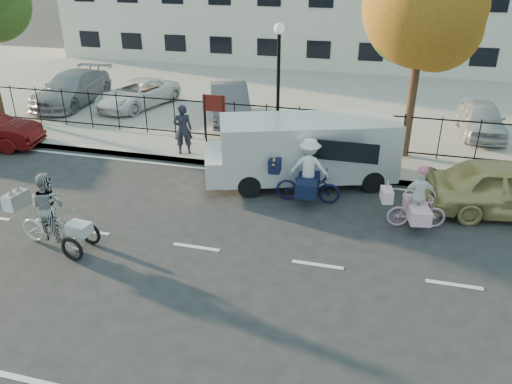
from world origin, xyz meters
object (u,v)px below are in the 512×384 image
(lamppost, at_px, (279,66))
(bull_bike, at_px, (308,177))
(lot_car_a, at_px, (72,88))
(unicorn_bike, at_px, (416,205))
(lot_car_c, at_px, (229,102))
(lot_car_d, at_px, (481,119))
(gold_sedan, at_px, (511,188))
(white_van, at_px, (304,148))
(zebra_trike, at_px, (51,219))
(lot_car_b, at_px, (137,94))
(pedestrian, at_px, (183,129))

(lamppost, height_order, bull_bike, lamppost)
(lot_car_a, bearing_deg, bull_bike, -32.54)
(unicorn_bike, xyz_separation_m, lot_car_c, (-7.39, 7.29, 0.23))
(lot_car_d, bearing_deg, gold_sedan, -92.89)
(white_van, bearing_deg, zebra_trike, -154.24)
(unicorn_bike, xyz_separation_m, bull_bike, (-2.98, 0.78, 0.12))
(lot_car_b, height_order, lot_car_d, lot_car_d)
(lot_car_d, bearing_deg, white_van, -137.54)
(pedestrian, xyz_separation_m, lot_car_a, (-7.41, 4.63, -0.16))
(bull_bike, relative_size, lot_car_a, 0.42)
(zebra_trike, relative_size, white_van, 0.37)
(zebra_trike, relative_size, gold_sedan, 0.51)
(lamppost, relative_size, white_van, 0.69)
(zebra_trike, distance_m, pedestrian, 6.36)
(white_van, relative_size, lot_car_d, 1.70)
(lamppost, height_order, lot_car_a, lamppost)
(bull_bike, xyz_separation_m, lot_car_b, (-9.01, 7.22, -0.02))
(lamppost, height_order, lot_car_d, lamppost)
(pedestrian, height_order, lot_car_c, pedestrian)
(zebra_trike, height_order, pedestrian, zebra_trike)
(unicorn_bike, bearing_deg, lamppost, 36.45)
(lot_car_c, bearing_deg, lot_car_d, -17.77)
(bull_bike, relative_size, pedestrian, 1.18)
(pedestrian, bearing_deg, unicorn_bike, 132.42)
(lamppost, distance_m, pedestrian, 3.92)
(white_van, bearing_deg, gold_sedan, -25.99)
(lot_car_b, bearing_deg, pedestrian, -33.46)
(bull_bike, height_order, lot_car_b, bull_bike)
(unicorn_bike, relative_size, bull_bike, 0.85)
(zebra_trike, bearing_deg, lamppost, -21.01)
(lamppost, bearing_deg, pedestrian, -156.65)
(unicorn_bike, bearing_deg, lot_car_b, 45.86)
(gold_sedan, distance_m, lot_car_d, 6.46)
(gold_sedan, relative_size, lot_car_d, 1.22)
(unicorn_bike, xyz_separation_m, lot_car_b, (-11.99, 8.00, 0.10))
(lot_car_a, distance_m, lot_car_c, 7.76)
(lamppost, distance_m, lot_car_c, 4.57)
(bull_bike, distance_m, lot_car_b, 11.54)
(zebra_trike, xyz_separation_m, lot_car_d, (11.12, 11.13, 0.03))
(zebra_trike, bearing_deg, lot_car_b, 23.01)
(lamppost, relative_size, pedestrian, 2.46)
(zebra_trike, relative_size, lot_car_a, 0.46)
(bull_bike, xyz_separation_m, white_van, (-0.35, 1.30, 0.36))
(zebra_trike, bearing_deg, lot_car_a, 37.05)
(white_van, bearing_deg, lot_car_c, 108.17)
(white_van, distance_m, lot_car_b, 10.50)
(bull_bike, relative_size, lot_car_b, 0.48)
(pedestrian, bearing_deg, white_van, 141.40)
(zebra_trike, bearing_deg, unicorn_bike, -63.27)
(lot_car_a, relative_size, lot_car_d, 1.34)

